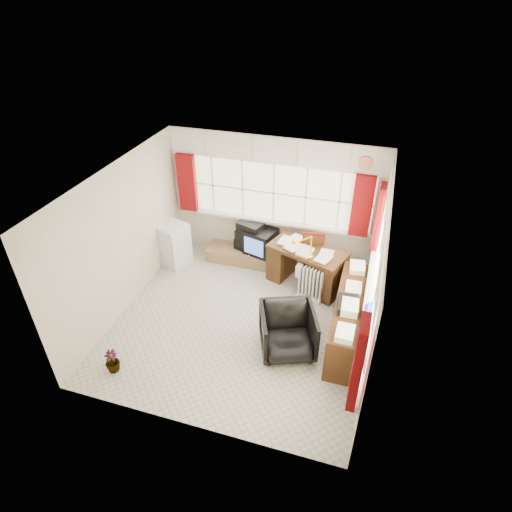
{
  "coord_description": "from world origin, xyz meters",
  "views": [
    {
      "loc": [
        1.78,
        -4.94,
        4.89
      ],
      "look_at": [
        0.1,
        0.55,
        1.0
      ],
      "focal_mm": 30.0,
      "sensor_mm": 36.0,
      "label": 1
    }
  ],
  "objects_px": {
    "desk_lamp": "(311,242)",
    "radiator": "(311,287)",
    "desk": "(306,265)",
    "tv_bench": "(242,255)",
    "office_chair": "(288,331)",
    "task_chair": "(312,257)",
    "credenza": "(350,318)",
    "crt_tv": "(261,241)",
    "mini_fridge": "(173,244)"
  },
  "relations": [
    {
      "from": "desk_lamp",
      "to": "radiator",
      "type": "distance_m",
      "value": 0.84
    },
    {
      "from": "desk",
      "to": "desk_lamp",
      "type": "bearing_deg",
      "value": -69.87
    },
    {
      "from": "desk_lamp",
      "to": "mini_fridge",
      "type": "relative_size",
      "value": 0.52
    },
    {
      "from": "tv_bench",
      "to": "crt_tv",
      "type": "bearing_deg",
      "value": 8.63
    },
    {
      "from": "office_chair",
      "to": "mini_fridge",
      "type": "bearing_deg",
      "value": 127.32
    },
    {
      "from": "credenza",
      "to": "tv_bench",
      "type": "relative_size",
      "value": 1.43
    },
    {
      "from": "mini_fridge",
      "to": "desk",
      "type": "bearing_deg",
      "value": 1.47
    },
    {
      "from": "radiator",
      "to": "crt_tv",
      "type": "bearing_deg",
      "value": 143.98
    },
    {
      "from": "task_chair",
      "to": "crt_tv",
      "type": "xyz_separation_m",
      "value": [
        -1.06,
        0.29,
        -0.02
      ]
    },
    {
      "from": "credenza",
      "to": "mini_fridge",
      "type": "xyz_separation_m",
      "value": [
        -3.53,
        1.07,
        0.03
      ]
    },
    {
      "from": "tv_bench",
      "to": "mini_fridge",
      "type": "bearing_deg",
      "value": -160.06
    },
    {
      "from": "crt_tv",
      "to": "mini_fridge",
      "type": "distance_m",
      "value": 1.69
    },
    {
      "from": "credenza",
      "to": "crt_tv",
      "type": "bearing_deg",
      "value": 140.55
    },
    {
      "from": "task_chair",
      "to": "office_chair",
      "type": "bearing_deg",
      "value": -90.21
    },
    {
      "from": "task_chair",
      "to": "credenza",
      "type": "bearing_deg",
      "value": -56.5
    },
    {
      "from": "mini_fridge",
      "to": "task_chair",
      "type": "bearing_deg",
      "value": 4.75
    },
    {
      "from": "radiator",
      "to": "credenza",
      "type": "xyz_separation_m",
      "value": [
        0.76,
        -0.73,
        0.12
      ]
    },
    {
      "from": "task_chair",
      "to": "credenza",
      "type": "xyz_separation_m",
      "value": [
        0.85,
        -1.29,
        -0.13
      ]
    },
    {
      "from": "radiator",
      "to": "mini_fridge",
      "type": "height_order",
      "value": "mini_fridge"
    },
    {
      "from": "desk_lamp",
      "to": "tv_bench",
      "type": "xyz_separation_m",
      "value": [
        -1.44,
        0.62,
        -0.96
      ]
    },
    {
      "from": "office_chair",
      "to": "radiator",
      "type": "bearing_deg",
      "value": 63.99
    },
    {
      "from": "radiator",
      "to": "crt_tv",
      "type": "relative_size",
      "value": 1.01
    },
    {
      "from": "office_chair",
      "to": "radiator",
      "type": "relative_size",
      "value": 1.25
    },
    {
      "from": "crt_tv",
      "to": "desk_lamp",
      "type": "bearing_deg",
      "value": -32.17
    },
    {
      "from": "office_chair",
      "to": "mini_fridge",
      "type": "height_order",
      "value": "mini_fridge"
    },
    {
      "from": "credenza",
      "to": "crt_tv",
      "type": "height_order",
      "value": "credenza"
    },
    {
      "from": "radiator",
      "to": "mini_fridge",
      "type": "relative_size",
      "value": 0.77
    },
    {
      "from": "tv_bench",
      "to": "crt_tv",
      "type": "height_order",
      "value": "crt_tv"
    },
    {
      "from": "desk_lamp",
      "to": "tv_bench",
      "type": "relative_size",
      "value": 0.32
    },
    {
      "from": "desk",
      "to": "tv_bench",
      "type": "bearing_deg",
      "value": 164.09
    },
    {
      "from": "desk",
      "to": "task_chair",
      "type": "distance_m",
      "value": 0.19
    },
    {
      "from": "task_chair",
      "to": "office_chair",
      "type": "relative_size",
      "value": 1.19
    },
    {
      "from": "tv_bench",
      "to": "desk",
      "type": "bearing_deg",
      "value": -15.91
    },
    {
      "from": "tv_bench",
      "to": "mini_fridge",
      "type": "relative_size",
      "value": 1.64
    },
    {
      "from": "crt_tv",
      "to": "mini_fridge",
      "type": "height_order",
      "value": "mini_fridge"
    },
    {
      "from": "desk",
      "to": "office_chair",
      "type": "height_order",
      "value": "desk"
    },
    {
      "from": "desk",
      "to": "crt_tv",
      "type": "relative_size",
      "value": 2.28
    },
    {
      "from": "tv_bench",
      "to": "crt_tv",
      "type": "distance_m",
      "value": 0.52
    },
    {
      "from": "credenza",
      "to": "office_chair",
      "type": "bearing_deg",
      "value": -147.22
    },
    {
      "from": "desk_lamp",
      "to": "office_chair",
      "type": "distance_m",
      "value": 1.62
    },
    {
      "from": "office_chair",
      "to": "credenza",
      "type": "bearing_deg",
      "value": 11.37
    },
    {
      "from": "desk_lamp",
      "to": "mini_fridge",
      "type": "height_order",
      "value": "desk_lamp"
    },
    {
      "from": "credenza",
      "to": "mini_fridge",
      "type": "relative_size",
      "value": 2.34
    },
    {
      "from": "desk",
      "to": "tv_bench",
      "type": "relative_size",
      "value": 1.07
    },
    {
      "from": "office_chair",
      "to": "tv_bench",
      "type": "xyz_separation_m",
      "value": [
        -1.42,
        2.07,
        -0.25
      ]
    },
    {
      "from": "crt_tv",
      "to": "desk",
      "type": "bearing_deg",
      "value": -24.01
    },
    {
      "from": "office_chair",
      "to": "crt_tv",
      "type": "height_order",
      "value": "office_chair"
    },
    {
      "from": "office_chair",
      "to": "mini_fridge",
      "type": "relative_size",
      "value": 0.96
    },
    {
      "from": "desk",
      "to": "crt_tv",
      "type": "distance_m",
      "value": 1.09
    },
    {
      "from": "radiator",
      "to": "tv_bench",
      "type": "height_order",
      "value": "radiator"
    }
  ]
}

